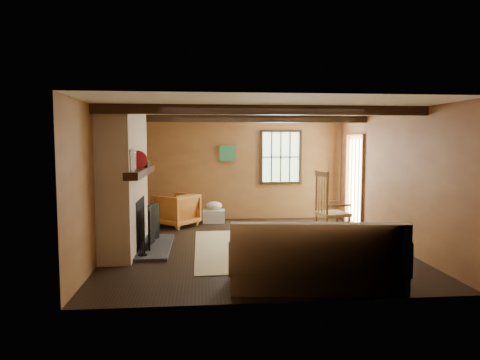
{
  "coord_description": "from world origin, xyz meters",
  "views": [
    {
      "loc": [
        -0.95,
        -7.5,
        1.85
      ],
      "look_at": [
        -0.21,
        0.4,
        1.15
      ],
      "focal_mm": 32.0,
      "sensor_mm": 36.0,
      "label": 1
    }
  ],
  "objects": [
    {
      "name": "laundry_basket",
      "position": [
        -0.64,
        2.31,
        0.15
      ],
      "size": [
        0.52,
        0.41,
        0.3
      ],
      "primitive_type": "cube",
      "rotation": [
        0.0,
        0.0,
        -0.06
      ],
      "color": "silver",
      "rests_on": "ground"
    },
    {
      "name": "ground",
      "position": [
        0.0,
        0.0,
        0.0
      ],
      "size": [
        5.5,
        5.5,
        0.0
      ],
      "primitive_type": "plane",
      "color": "black",
      "rests_on": "ground"
    },
    {
      "name": "armchair",
      "position": [
        -1.48,
        1.96,
        0.36
      ],
      "size": [
        1.12,
        1.11,
        0.73
      ],
      "primitive_type": "imported",
      "rotation": [
        0.0,
        0.0,
        -2.28
      ],
      "color": "#BF6026",
      "rests_on": "ground"
    },
    {
      "name": "room_envelope",
      "position": [
        0.22,
        0.26,
        1.63
      ],
      "size": [
        5.02,
        5.52,
        2.44
      ],
      "color": "#935F34",
      "rests_on": "ground"
    },
    {
      "name": "rug",
      "position": [
        0.2,
        -0.2,
        0.0
      ],
      "size": [
        2.5,
        3.0,
        0.01
      ],
      "primitive_type": "cube",
      "color": "tan",
      "rests_on": "ground"
    },
    {
      "name": "basket_pillow",
      "position": [
        -0.64,
        2.31,
        0.4
      ],
      "size": [
        0.43,
        0.37,
        0.19
      ],
      "primitive_type": "ellipsoid",
      "rotation": [
        0.0,
        0.0,
        0.18
      ],
      "color": "silver",
      "rests_on": "laundry_basket"
    },
    {
      "name": "fireplace",
      "position": [
        -2.23,
        -0.0,
        1.1
      ],
      "size": [
        1.02,
        2.3,
        2.4
      ],
      "color": "#A2653E",
      "rests_on": "ground"
    },
    {
      "name": "rocking_chair",
      "position": [
        1.48,
        0.28,
        0.56
      ],
      "size": [
        1.03,
        0.66,
        1.33
      ],
      "rotation": [
        0.0,
        0.0,
        1.74
      ],
      "color": "tan",
      "rests_on": "ground"
    },
    {
      "name": "sofa",
      "position": [
        0.52,
        -2.21,
        0.32
      ],
      "size": [
        2.29,
        1.22,
        0.89
      ],
      "rotation": [
        0.0,
        0.0,
        -0.12
      ],
      "color": "silver",
      "rests_on": "ground"
    },
    {
      "name": "firewood_pile",
      "position": [
        -2.1,
        2.43,
        0.11
      ],
      "size": [
        0.63,
        0.11,
        0.23
      ],
      "color": "brown",
      "rests_on": "ground"
    }
  ]
}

